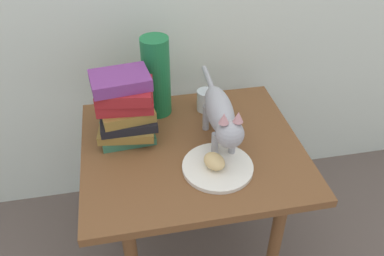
{
  "coord_description": "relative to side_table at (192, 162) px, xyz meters",
  "views": [
    {
      "loc": [
        -0.21,
        -1.06,
        1.49
      ],
      "look_at": [
        0.0,
        0.0,
        0.66
      ],
      "focal_mm": 37.31,
      "sensor_mm": 36.0,
      "label": 1
    }
  ],
  "objects": [
    {
      "name": "side_table",
      "position": [
        0.0,
        0.0,
        0.0
      ],
      "size": [
        0.77,
        0.68,
        0.58
      ],
      "color": "brown",
      "rests_on": "ground"
    },
    {
      "name": "cat",
      "position": [
        0.1,
        -0.02,
        0.21
      ],
      "size": [
        0.1,
        0.48,
        0.23
      ],
      "color": "#99999E",
      "rests_on": "side_table"
    },
    {
      "name": "green_vase",
      "position": [
        -0.09,
        0.24,
        0.23
      ],
      "size": [
        0.1,
        0.1,
        0.31
      ],
      "primitive_type": "cylinder",
      "color": "#196B38",
      "rests_on": "side_table"
    },
    {
      "name": "book_stack",
      "position": [
        -0.22,
        0.1,
        0.2
      ],
      "size": [
        0.22,
        0.19,
        0.25
      ],
      "color": "#336B4C",
      "rests_on": "side_table"
    },
    {
      "name": "ground_plane",
      "position": [
        0.0,
        0.0,
        -0.5
      ],
      "size": [
        6.0,
        6.0,
        0.0
      ],
      "primitive_type": "plane",
      "color": "brown"
    },
    {
      "name": "bread_roll",
      "position": [
        0.05,
        -0.14,
        0.12
      ],
      "size": [
        0.09,
        0.1,
        0.05
      ],
      "primitive_type": "ellipsoid",
      "rotation": [
        0.0,
        0.0,
        2.05
      ],
      "color": "#E0BC7A",
      "rests_on": "plate"
    },
    {
      "name": "candle_jar",
      "position": [
        0.1,
        0.21,
        0.12
      ],
      "size": [
        0.07,
        0.07,
        0.08
      ],
      "color": "silver",
      "rests_on": "side_table"
    },
    {
      "name": "plate",
      "position": [
        0.06,
        -0.13,
        0.08
      ],
      "size": [
        0.24,
        0.24,
        0.01
      ],
      "primitive_type": "cylinder",
      "color": "silver",
      "rests_on": "side_table"
    }
  ]
}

